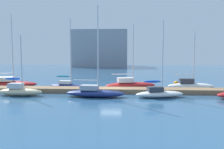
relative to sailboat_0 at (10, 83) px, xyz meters
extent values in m
plane|color=#2D567A|center=(14.10, -3.20, -0.59)|extent=(120.00, 120.00, 0.00)
cube|color=#846647|center=(14.10, -3.20, -0.32)|extent=(31.99, 2.31, 0.55)
ellipsoid|color=#B21E1E|center=(0.08, 0.01, -0.15)|extent=(7.26, 3.32, 0.89)
cube|color=silver|center=(-0.61, -0.09, 0.59)|extent=(2.31, 1.91, 0.58)
cylinder|color=silver|center=(0.43, 0.06, 4.83)|extent=(0.14, 0.14, 9.07)
cylinder|color=silver|center=(-1.03, -0.15, 1.38)|extent=(2.92, 0.54, 0.11)
ellipsoid|color=beige|center=(4.03, -6.06, -0.17)|extent=(5.15, 1.78, 0.84)
cube|color=silver|center=(3.52, -6.04, 0.53)|extent=(1.57, 1.15, 0.55)
cylinder|color=silver|center=(4.29, -6.08, 3.25)|extent=(0.13, 0.13, 5.99)
cylinder|color=silver|center=(3.22, -6.03, 1.32)|extent=(2.14, 0.20, 0.10)
ellipsoid|color=blue|center=(3.22, -6.03, 1.32)|extent=(1.94, 0.45, 0.28)
ellipsoid|color=navy|center=(8.23, -0.10, -0.29)|extent=(5.69, 2.36, 0.60)
cube|color=silver|center=(7.68, -0.02, 0.20)|extent=(1.80, 1.33, 0.39)
cylinder|color=silver|center=(8.50, -0.14, 4.34)|extent=(0.13, 0.13, 8.67)
cylinder|color=silver|center=(7.35, 0.03, 1.03)|extent=(2.31, 0.44, 0.11)
ellipsoid|color=teal|center=(7.35, 0.03, 1.03)|extent=(2.12, 0.65, 0.28)
ellipsoid|color=navy|center=(12.60, -6.40, -0.19)|extent=(6.58, 2.10, 0.79)
cube|color=#9EA3AD|center=(11.95, -6.37, 0.46)|extent=(2.01, 1.32, 0.51)
cylinder|color=silver|center=(12.92, -6.42, 4.72)|extent=(0.14, 0.14, 9.05)
cylinder|color=silver|center=(11.56, -6.34, 1.26)|extent=(2.73, 0.27, 0.11)
ellipsoid|color=#B21E1E|center=(16.49, -0.29, -0.13)|extent=(7.06, 3.52, 0.92)
cube|color=silver|center=(15.83, -0.46, 0.63)|extent=(2.31, 1.79, 0.60)
cylinder|color=silver|center=(16.82, -0.21, 4.08)|extent=(0.14, 0.14, 7.51)
cylinder|color=silver|center=(15.43, -0.56, 1.41)|extent=(2.80, 0.82, 0.11)
ellipsoid|color=white|center=(19.62, -6.16, -0.23)|extent=(5.53, 2.74, 0.71)
cube|color=#333842|center=(19.10, -6.27, 0.35)|extent=(1.80, 1.49, 0.46)
cylinder|color=silver|center=(19.88, -6.11, 3.92)|extent=(0.13, 0.13, 7.59)
cylinder|color=silver|center=(18.79, -6.33, 1.17)|extent=(2.20, 0.55, 0.11)
ellipsoid|color=blue|center=(18.79, -6.33, 1.17)|extent=(2.03, 0.75, 0.28)
ellipsoid|color=white|center=(24.35, -0.27, -0.15)|extent=(5.99, 1.70, 0.88)
cube|color=#333842|center=(23.76, -0.27, 0.57)|extent=(1.80, 1.15, 0.57)
cylinder|color=silver|center=(24.65, -0.26, 3.61)|extent=(0.14, 0.14, 6.65)
cylinder|color=silver|center=(23.40, -0.28, 1.36)|extent=(2.51, 0.14, 0.11)
sphere|color=orange|center=(23.11, 3.31, -0.24)|extent=(0.70, 0.70, 0.70)
cube|color=#9399A3|center=(6.96, 49.33, 5.21)|extent=(17.52, 11.14, 11.61)
camera|label=1|loc=(16.23, -33.69, 4.47)|focal=40.78mm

